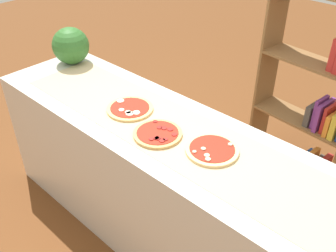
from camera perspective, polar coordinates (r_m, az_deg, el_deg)
name	(u,v)px	position (r m, az deg, el deg)	size (l,w,h in m)	color
ground_plane	(168,235)	(2.74, 0.00, -16.09)	(12.00, 12.00, 0.00)	brown
counter	(168,188)	(2.41, 0.00, -9.26)	(2.58, 0.68, 0.90)	beige
parchment_paper	(168,129)	(2.13, 0.00, -0.42)	(2.14, 0.48, 0.00)	tan
pizza_mozzarella_0	(130,109)	(2.30, -5.76, 2.62)	(0.28, 0.28, 0.02)	#DBB26B
pizza_pepperoni_1	(158,134)	(2.07, -1.55, -1.16)	(0.27, 0.27, 0.02)	tan
pizza_mushroom_2	(212,150)	(1.97, 6.63, -3.56)	(0.28, 0.28, 0.02)	#E5C17F
watermelon	(71,46)	(2.92, -14.42, 11.61)	(0.27, 0.27, 0.27)	#2D6628
bookshelf	(318,106)	(3.01, 21.64, 2.86)	(0.80, 0.33, 1.46)	brown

